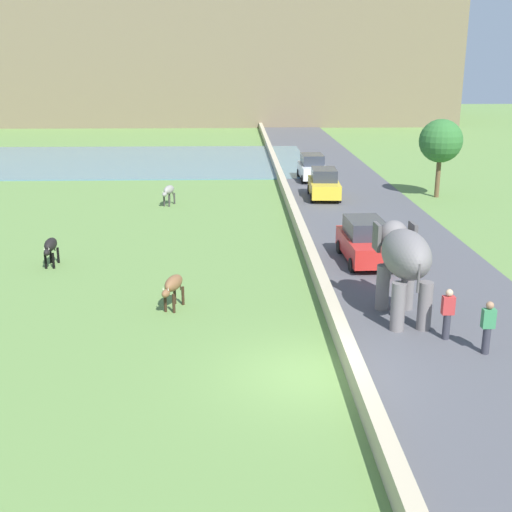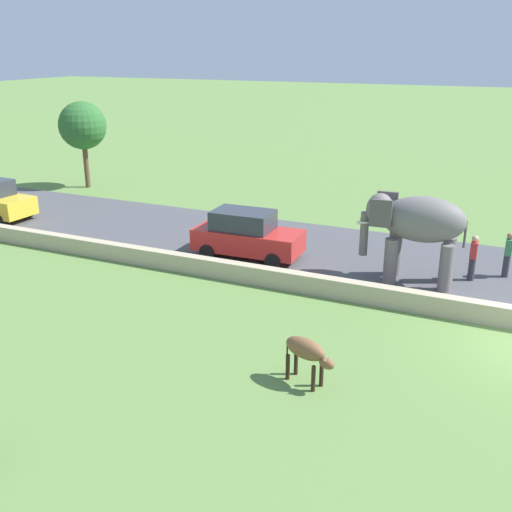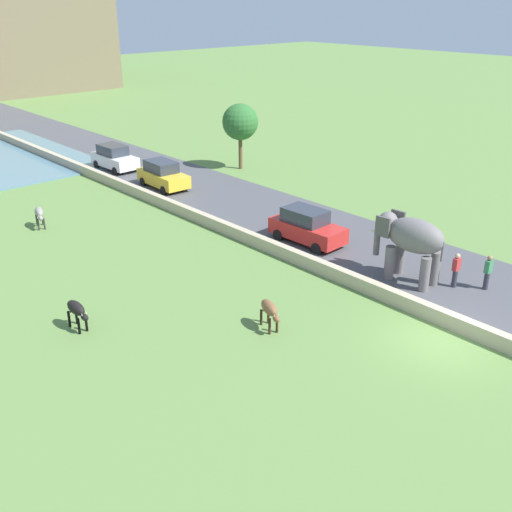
% 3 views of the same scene
% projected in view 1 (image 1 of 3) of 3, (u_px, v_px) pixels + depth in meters
% --- Properties ---
extents(ground_plane, '(220.00, 220.00, 0.00)m').
position_uv_depth(ground_plane, '(308.00, 374.00, 17.37)').
color(ground_plane, '#608442').
extents(road_surface, '(7.00, 120.00, 0.06)m').
position_uv_depth(road_surface, '(358.00, 208.00, 36.64)').
color(road_surface, '#4C4C51').
rests_on(road_surface, ground).
extents(barrier_wall, '(0.40, 110.00, 0.62)m').
position_uv_depth(barrier_wall, '(294.00, 212.00, 34.54)').
color(barrier_wall, tan).
rests_on(barrier_wall, ground).
extents(lake, '(36.00, 18.00, 0.08)m').
position_uv_depth(lake, '(89.00, 161.00, 53.76)').
color(lake, slate).
rests_on(lake, ground).
extents(hill_distant, '(64.00, 28.00, 21.87)m').
position_uv_depth(hill_distant, '(205.00, 38.00, 90.27)').
color(hill_distant, '#75664C').
rests_on(hill_distant, ground).
extents(elephant, '(1.53, 3.50, 2.99)m').
position_uv_depth(elephant, '(403.00, 258.00, 20.58)').
color(elephant, slate).
rests_on(elephant, ground).
extents(person_beside_elephant, '(0.36, 0.22, 1.63)m').
position_uv_depth(person_beside_elephant, '(448.00, 313.00, 19.21)').
color(person_beside_elephant, '#33333D').
rests_on(person_beside_elephant, ground).
extents(person_trailing, '(0.36, 0.22, 1.63)m').
position_uv_depth(person_trailing, '(488.00, 327.00, 18.24)').
color(person_trailing, '#33333D').
rests_on(person_trailing, ground).
extents(car_yellow, '(1.94, 4.07, 1.80)m').
position_uv_depth(car_yellow, '(324.00, 184.00, 39.14)').
color(car_yellow, gold).
rests_on(car_yellow, ground).
extents(car_white, '(1.85, 4.03, 1.80)m').
position_uv_depth(car_white, '(312.00, 168.00, 45.06)').
color(car_white, white).
rests_on(car_white, ground).
extents(car_red, '(1.91, 4.06, 1.80)m').
position_uv_depth(car_red, '(365.00, 241.00, 26.75)').
color(car_red, red).
rests_on(car_red, ground).
extents(cow_grey, '(0.75, 1.42, 1.15)m').
position_uv_depth(cow_grey, '(169.00, 191.00, 37.31)').
color(cow_grey, gray).
rests_on(cow_grey, ground).
extents(cow_black, '(0.45, 1.39, 1.15)m').
position_uv_depth(cow_black, '(50.00, 246.00, 26.25)').
color(cow_black, black).
rests_on(cow_black, ground).
extents(cow_brown, '(0.77, 1.42, 1.15)m').
position_uv_depth(cow_brown, '(173.00, 285.00, 21.71)').
color(cow_brown, brown).
rests_on(cow_brown, ground).
extents(tree_mid, '(2.58, 2.58, 4.71)m').
position_uv_depth(tree_mid, '(441.00, 141.00, 38.83)').
color(tree_mid, brown).
rests_on(tree_mid, ground).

